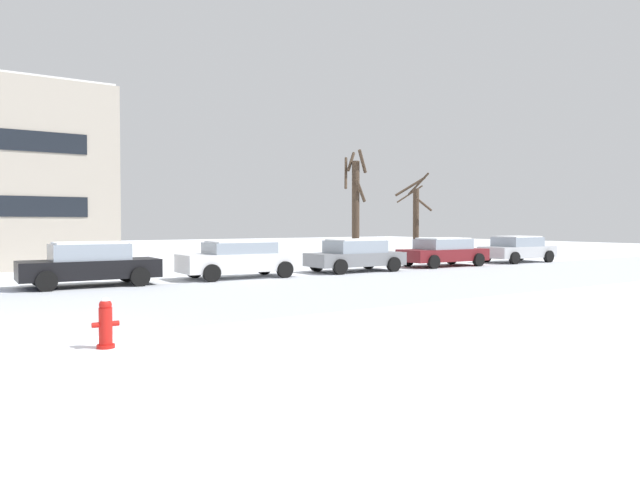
% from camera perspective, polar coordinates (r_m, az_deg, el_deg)
% --- Properties ---
extents(fire_hydrant, '(0.44, 0.30, 0.86)m').
position_cam_1_polar(fire_hydrant, '(10.60, -20.13, -7.54)').
color(fire_hydrant, red).
rests_on(fire_hydrant, ground).
extents(parked_car_black, '(4.42, 2.08, 1.48)m').
position_cam_1_polar(parked_car_black, '(20.95, -21.49, -2.17)').
color(parked_car_black, black).
rests_on(parked_car_black, ground).
extents(parked_car_white, '(4.61, 2.10, 1.43)m').
position_cam_1_polar(parked_car_white, '(22.69, -7.82, -1.82)').
color(parked_car_white, white).
rests_on(parked_car_white, ground).
extents(parked_car_gray, '(4.33, 2.13, 1.42)m').
position_cam_1_polar(parked_car_gray, '(25.46, 3.44, -1.47)').
color(parked_car_gray, slate).
rests_on(parked_car_gray, ground).
extents(parked_car_maroon, '(4.56, 2.14, 1.39)m').
position_cam_1_polar(parked_car_maroon, '(29.18, 11.89, -1.12)').
color(parked_car_maroon, maroon).
rests_on(parked_car_maroon, ground).
extents(parked_car_silver, '(4.22, 2.20, 1.41)m').
position_cam_1_polar(parked_car_silver, '(33.23, 18.64, -0.82)').
color(parked_car_silver, silver).
rests_on(parked_car_silver, ground).
extents(tree_far_mid, '(1.44, 1.44, 5.92)m').
position_cam_1_polar(tree_far_mid, '(30.88, 3.48, 3.27)').
color(tree_far_mid, '#423326').
rests_on(tree_far_mid, ground).
extents(tree_far_left, '(1.72, 1.81, 4.84)m').
position_cam_1_polar(tree_far_left, '(31.82, 9.30, 1.98)').
color(tree_far_left, '#423326').
rests_on(tree_far_left, ground).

